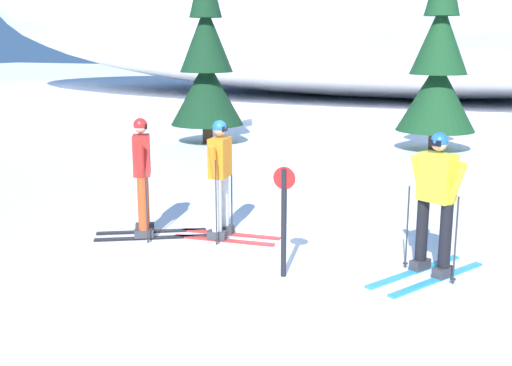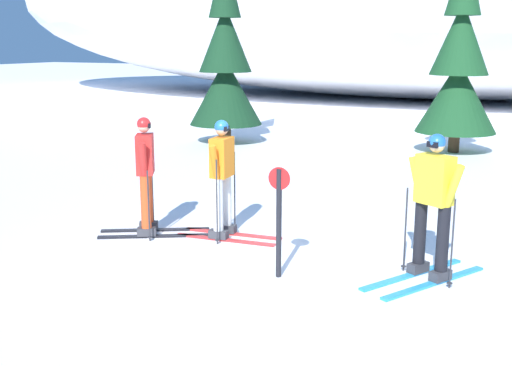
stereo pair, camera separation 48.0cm
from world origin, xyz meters
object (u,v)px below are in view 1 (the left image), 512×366
object	(u,v)px
skier_yellow_jacket	(435,201)
pine_tree_center_left	(439,66)
pine_tree_far_left	(206,64)
skier_orange_jacket	(221,177)
skier_red_jacket	(143,175)
trail_marker_post	(284,215)

from	to	relation	value
skier_yellow_jacket	pine_tree_center_left	world-z (taller)	pine_tree_center_left
skier_yellow_jacket	pine_tree_far_left	world-z (taller)	pine_tree_far_left
skier_orange_jacket	pine_tree_far_left	size ratio (longest dim) A/B	0.33
skier_red_jacket	trail_marker_post	xyz separation A→B (m)	(2.52, -0.78, -0.15)
trail_marker_post	skier_red_jacket	bearing A→B (deg)	162.79
skier_red_jacket	skier_orange_jacket	bearing A→B (deg)	18.29
skier_red_jacket	pine_tree_center_left	world-z (taller)	pine_tree_center_left
pine_tree_far_left	pine_tree_center_left	xyz separation A→B (m)	(6.19, 1.20, 0.00)
skier_orange_jacket	trail_marker_post	distance (m)	1.82
skier_red_jacket	pine_tree_far_left	size ratio (longest dim) A/B	0.33
skier_orange_jacket	skier_red_jacket	distance (m)	1.16
skier_orange_jacket	pine_tree_far_left	world-z (taller)	pine_tree_far_left
skier_yellow_jacket	pine_tree_far_left	distance (m)	11.28
skier_yellow_jacket	trail_marker_post	size ratio (longest dim) A/B	1.30
skier_red_jacket	skier_yellow_jacket	xyz separation A→B (m)	(4.22, -0.02, 0.01)
skier_yellow_jacket	pine_tree_center_left	size ratio (longest dim) A/B	0.34
skier_red_jacket	skier_yellow_jacket	size ratio (longest dim) A/B	0.99
pine_tree_center_left	trail_marker_post	bearing A→B (deg)	-92.66
pine_tree_center_left	trail_marker_post	distance (m)	10.48
skier_yellow_jacket	pine_tree_far_left	bearing A→B (deg)	131.40
skier_orange_jacket	pine_tree_center_left	bearing A→B (deg)	78.38
skier_orange_jacket	skier_yellow_jacket	distance (m)	3.14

